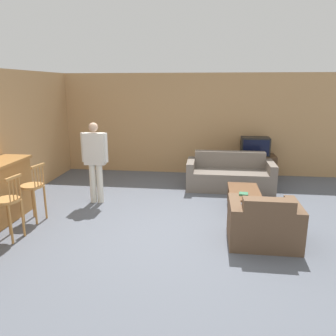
{
  "coord_description": "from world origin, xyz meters",
  "views": [
    {
      "loc": [
        0.62,
        -4.86,
        2.31
      ],
      "look_at": [
        -0.09,
        0.81,
        0.85
      ],
      "focal_mm": 35.0,
      "sensor_mm": 36.0,
      "label": 1
    }
  ],
  "objects_px": {
    "couch_far": "(230,176)",
    "tv": "(255,146)",
    "coffee_table": "(244,194)",
    "book_on_table": "(244,194)",
    "bar_chair_far": "(33,190)",
    "tv_unit": "(254,167)",
    "armchair_near": "(264,225)",
    "bar_chair_mid": "(8,205)",
    "person_by_window": "(95,158)"
  },
  "relations": [
    {
      "from": "couch_far",
      "to": "tv",
      "type": "relative_size",
      "value": 2.81
    },
    {
      "from": "couch_far",
      "to": "coffee_table",
      "type": "height_order",
      "value": "couch_far"
    },
    {
      "from": "couch_far",
      "to": "book_on_table",
      "type": "bearing_deg",
      "value": -84.59
    },
    {
      "from": "tv",
      "to": "couch_far",
      "type": "bearing_deg",
      "value": -125.56
    },
    {
      "from": "bar_chair_far",
      "to": "couch_far",
      "type": "xyz_separation_m",
      "value": [
        3.46,
        2.29,
        -0.25
      ]
    },
    {
      "from": "coffee_table",
      "to": "tv_unit",
      "type": "distance_m",
      "value": 2.33
    },
    {
      "from": "armchair_near",
      "to": "coffee_table",
      "type": "height_order",
      "value": "armchair_near"
    },
    {
      "from": "couch_far",
      "to": "tv",
      "type": "height_order",
      "value": "tv"
    },
    {
      "from": "bar_chair_mid",
      "to": "person_by_window",
      "type": "xyz_separation_m",
      "value": [
        0.76,
        1.74,
        0.36
      ]
    },
    {
      "from": "couch_far",
      "to": "tv",
      "type": "distance_m",
      "value": 1.23
    },
    {
      "from": "tv",
      "to": "coffee_table",
      "type": "bearing_deg",
      "value": -101.33
    },
    {
      "from": "bar_chair_far",
      "to": "tv_unit",
      "type": "relative_size",
      "value": 0.98
    },
    {
      "from": "book_on_table",
      "to": "tv",
      "type": "bearing_deg",
      "value": 78.81
    },
    {
      "from": "bar_chair_far",
      "to": "coffee_table",
      "type": "relative_size",
      "value": 0.93
    },
    {
      "from": "tv_unit",
      "to": "bar_chair_mid",
      "type": "bearing_deg",
      "value": -136.34
    },
    {
      "from": "bar_chair_far",
      "to": "coffee_table",
      "type": "distance_m",
      "value": 3.77
    },
    {
      "from": "bar_chair_far",
      "to": "book_on_table",
      "type": "distance_m",
      "value": 3.68
    },
    {
      "from": "couch_far",
      "to": "coffee_table",
      "type": "relative_size",
      "value": 1.77
    },
    {
      "from": "armchair_near",
      "to": "tv_unit",
      "type": "relative_size",
      "value": 0.98
    },
    {
      "from": "person_by_window",
      "to": "book_on_table",
      "type": "bearing_deg",
      "value": -6.62
    },
    {
      "from": "book_on_table",
      "to": "tv_unit",
      "type": "bearing_deg",
      "value": 78.83
    },
    {
      "from": "bar_chair_far",
      "to": "book_on_table",
      "type": "bearing_deg",
      "value": 10.86
    },
    {
      "from": "bar_chair_mid",
      "to": "book_on_table",
      "type": "relative_size",
      "value": 5.84
    },
    {
      "from": "bar_chair_mid",
      "to": "bar_chair_far",
      "type": "distance_m",
      "value": 0.72
    },
    {
      "from": "bar_chair_far",
      "to": "coffee_table",
      "type": "xyz_separation_m",
      "value": [
        3.65,
        0.92,
        -0.21
      ]
    },
    {
      "from": "tv_unit",
      "to": "tv",
      "type": "distance_m",
      "value": 0.52
    },
    {
      "from": "armchair_near",
      "to": "tv_unit",
      "type": "bearing_deg",
      "value": 85.18
    },
    {
      "from": "tv_unit",
      "to": "book_on_table",
      "type": "xyz_separation_m",
      "value": [
        -0.5,
        -2.51,
        0.11
      ]
    },
    {
      "from": "couch_far",
      "to": "armchair_near",
      "type": "distance_m",
      "value": 2.7
    },
    {
      "from": "couch_far",
      "to": "tv",
      "type": "bearing_deg",
      "value": 54.44
    },
    {
      "from": "bar_chair_mid",
      "to": "armchair_near",
      "type": "xyz_separation_m",
      "value": [
        3.8,
        0.33,
        -0.25
      ]
    },
    {
      "from": "bar_chair_far",
      "to": "tv",
      "type": "distance_m",
      "value": 5.21
    },
    {
      "from": "coffee_table",
      "to": "book_on_table",
      "type": "xyz_separation_m",
      "value": [
        -0.04,
        -0.23,
        0.07
      ]
    },
    {
      "from": "couch_far",
      "to": "coffee_table",
      "type": "xyz_separation_m",
      "value": [
        0.19,
        -1.38,
        0.04
      ]
    },
    {
      "from": "couch_far",
      "to": "bar_chair_mid",
      "type": "bearing_deg",
      "value": -138.97
    },
    {
      "from": "tv_unit",
      "to": "book_on_table",
      "type": "relative_size",
      "value": 5.97
    },
    {
      "from": "tv",
      "to": "book_on_table",
      "type": "bearing_deg",
      "value": -101.19
    },
    {
      "from": "couch_far",
      "to": "armchair_near",
      "type": "xyz_separation_m",
      "value": [
        0.35,
        -2.68,
        0.0
      ]
    },
    {
      "from": "bar_chair_far",
      "to": "tv_unit",
      "type": "bearing_deg",
      "value": 37.96
    },
    {
      "from": "tv",
      "to": "person_by_window",
      "type": "height_order",
      "value": "person_by_window"
    },
    {
      "from": "coffee_table",
      "to": "tv_unit",
      "type": "bearing_deg",
      "value": 78.68
    },
    {
      "from": "bar_chair_mid",
      "to": "coffee_table",
      "type": "height_order",
      "value": "bar_chair_mid"
    },
    {
      "from": "bar_chair_mid",
      "to": "tv_unit",
      "type": "height_order",
      "value": "bar_chair_mid"
    },
    {
      "from": "armchair_near",
      "to": "coffee_table",
      "type": "distance_m",
      "value": 1.31
    },
    {
      "from": "armchair_near",
      "to": "tv",
      "type": "relative_size",
      "value": 1.48
    },
    {
      "from": "couch_far",
      "to": "coffee_table",
      "type": "distance_m",
      "value": 1.39
    },
    {
      "from": "coffee_table",
      "to": "person_by_window",
      "type": "xyz_separation_m",
      "value": [
        -2.89,
        0.1,
        0.57
      ]
    },
    {
      "from": "armchair_near",
      "to": "person_by_window",
      "type": "bearing_deg",
      "value": 155.23
    },
    {
      "from": "coffee_table",
      "to": "book_on_table",
      "type": "distance_m",
      "value": 0.24
    },
    {
      "from": "bar_chair_mid",
      "to": "coffee_table",
      "type": "xyz_separation_m",
      "value": [
        3.65,
        1.64,
        -0.21
      ]
    }
  ]
}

